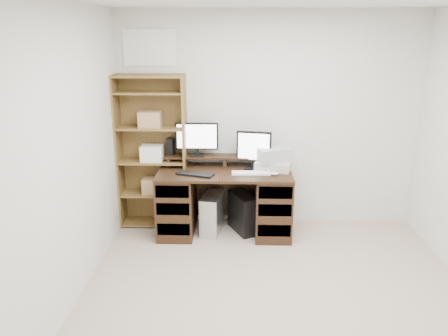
{
  "coord_description": "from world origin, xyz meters",
  "views": [
    {
      "loc": [
        -0.37,
        -3.04,
        2.24
      ],
      "look_at": [
        -0.5,
        1.43,
        0.85
      ],
      "focal_mm": 35.0,
      "sensor_mm": 36.0,
      "label": 1
    }
  ],
  "objects_px": {
    "printer": "(273,165)",
    "bookshelf": "(152,151)",
    "tower_silver": "(212,213)",
    "monitor_small": "(254,149)",
    "desk": "(225,201)",
    "monitor_wide": "(197,137)",
    "tower_black": "(243,213)"
  },
  "relations": [
    {
      "from": "printer",
      "to": "monitor_wide",
      "type": "bearing_deg",
      "value": -175.39
    },
    {
      "from": "tower_silver",
      "to": "bookshelf",
      "type": "height_order",
      "value": "bookshelf"
    },
    {
      "from": "printer",
      "to": "tower_black",
      "type": "bearing_deg",
      "value": -161.57
    },
    {
      "from": "monitor_wide",
      "to": "monitor_small",
      "type": "xyz_separation_m",
      "value": [
        0.65,
        -0.09,
        -0.1
      ]
    },
    {
      "from": "monitor_small",
      "to": "tower_silver",
      "type": "relative_size",
      "value": 0.95
    },
    {
      "from": "monitor_small",
      "to": "printer",
      "type": "height_order",
      "value": "monitor_small"
    },
    {
      "from": "monitor_small",
      "to": "bookshelf",
      "type": "xyz_separation_m",
      "value": [
        -1.18,
        0.11,
        -0.07
      ]
    },
    {
      "from": "monitor_wide",
      "to": "desk",
      "type": "bearing_deg",
      "value": -31.41
    },
    {
      "from": "tower_silver",
      "to": "bookshelf",
      "type": "relative_size",
      "value": 0.25
    },
    {
      "from": "monitor_wide",
      "to": "tower_black",
      "type": "relative_size",
      "value": 1.0
    },
    {
      "from": "printer",
      "to": "tower_silver",
      "type": "distance_m",
      "value": 0.9
    },
    {
      "from": "desk",
      "to": "tower_silver",
      "type": "relative_size",
      "value": 3.31
    },
    {
      "from": "desk",
      "to": "monitor_wide",
      "type": "bearing_deg",
      "value": 148.23
    },
    {
      "from": "monitor_wide",
      "to": "monitor_small",
      "type": "distance_m",
      "value": 0.67
    },
    {
      "from": "tower_silver",
      "to": "tower_black",
      "type": "bearing_deg",
      "value": 14.13
    },
    {
      "from": "monitor_small",
      "to": "tower_silver",
      "type": "height_order",
      "value": "monitor_small"
    },
    {
      "from": "bookshelf",
      "to": "desk",
      "type": "bearing_deg",
      "value": -14.06
    },
    {
      "from": "monitor_small",
      "to": "monitor_wide",
      "type": "bearing_deg",
      "value": -177.88
    },
    {
      "from": "printer",
      "to": "bookshelf",
      "type": "bearing_deg",
      "value": -172.81
    },
    {
      "from": "desk",
      "to": "tower_silver",
      "type": "bearing_deg",
      "value": 173.89
    },
    {
      "from": "monitor_wide",
      "to": "bookshelf",
      "type": "distance_m",
      "value": 0.55
    },
    {
      "from": "monitor_small",
      "to": "tower_silver",
      "type": "distance_m",
      "value": 0.9
    },
    {
      "from": "monitor_small",
      "to": "printer",
      "type": "bearing_deg",
      "value": 2.17
    },
    {
      "from": "monitor_wide",
      "to": "tower_black",
      "type": "height_order",
      "value": "monitor_wide"
    },
    {
      "from": "tower_silver",
      "to": "printer",
      "type": "bearing_deg",
      "value": 14.84
    },
    {
      "from": "desk",
      "to": "bookshelf",
      "type": "height_order",
      "value": "bookshelf"
    },
    {
      "from": "monitor_small",
      "to": "printer",
      "type": "distance_m",
      "value": 0.29
    },
    {
      "from": "monitor_small",
      "to": "tower_black",
      "type": "bearing_deg",
      "value": -140.08
    },
    {
      "from": "desk",
      "to": "bookshelf",
      "type": "relative_size",
      "value": 0.83
    },
    {
      "from": "desk",
      "to": "bookshelf",
      "type": "xyz_separation_m",
      "value": [
        -0.85,
        0.21,
        0.53
      ]
    },
    {
      "from": "printer",
      "to": "tower_black",
      "type": "relative_size",
      "value": 0.8
    },
    {
      "from": "monitor_wide",
      "to": "monitor_small",
      "type": "relative_size",
      "value": 1.14
    }
  ]
}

